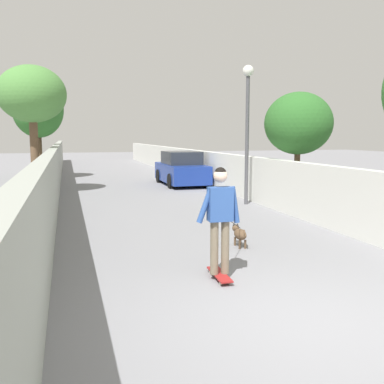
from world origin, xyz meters
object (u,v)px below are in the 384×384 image
Objects in this scene: person_skateboarder at (220,212)px; dog at (239,234)px; tree_left_far at (38,109)px; skateboard at (219,275)px; tree_right_near at (298,124)px; lamp_post at (248,111)px; tree_left_mid at (32,95)px; car_near at (181,169)px.

person_skateboarder is 2.19m from dog.
tree_left_far is 6.26× the size of skateboard.
tree_left_far is at bearing 16.76° from dog.
lamp_post is (1.05, 1.25, 0.43)m from tree_right_near.
dog is at bearing -31.68° from person_skateboarder.
tree_left_mid is 2.36× the size of dog.
skateboard is at bearing 148.32° from dog.
tree_left_mid is at bearing 55.80° from tree_right_near.
tree_left_mid is 2.86× the size of person_skateboarder.
tree_right_near is 7.50m from person_skateboarder.
lamp_post is at bearing -174.33° from car_near.
tree_left_mid reaches higher than dog.
tree_left_far is 1.30× the size of car_near.
tree_right_near is at bearing -129.92° from lamp_post.
tree_left_mid is 12.26m from skateboard.
tree_left_mid is 6.04× the size of skateboard.
lamp_post is 5.57× the size of skateboard.
person_skateboarder is 0.44× the size of car_near.
car_near is (6.04, 0.60, -2.35)m from lamp_post.
tree_right_near reaches higher than dog.
tree_left_mid is at bearing 104.29° from car_near.
tree_left_far reaches higher than tree_left_mid.
person_skateboarder is at bearing 153.16° from lamp_post.
tree_right_near is at bearing -39.36° from person_skateboarder.
tree_left_mid reaches higher than lamp_post.
car_near is at bearing -12.38° from skateboard.
tree_right_near is 1.69m from lamp_post.
lamp_post is (-4.45, -6.84, -0.71)m from tree_left_mid.
tree_left_far is at bearing 11.77° from person_skateboarder.
lamp_post is 6.18m from dog.
tree_left_mid is (5.50, 8.09, 1.14)m from tree_right_near.
tree_right_near is 0.74× the size of tree_left_mid.
car_near is at bearing 14.65° from tree_right_near.
car_near is (-4.41, -6.38, -2.87)m from tree_left_far.
tree_right_near reaches higher than car_near.
skateboard is 2.05m from dog.
tree_right_near is 7.57m from car_near.
lamp_post is at bearing -146.25° from tree_left_far.
person_skateboarder is at bearing -162.91° from tree_left_mid.
car_near is at bearing -8.93° from dog.
tree_right_near is at bearing -124.20° from tree_left_mid.
tree_left_mid reaches higher than tree_right_near.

